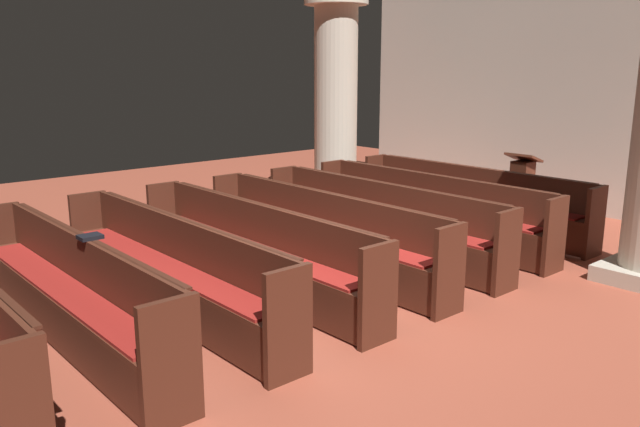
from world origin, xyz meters
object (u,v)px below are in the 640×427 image
at_px(pew_row_4, 251,245).
at_px(pew_row_1, 427,206).
at_px(pew_row_2, 377,217).
at_px(pew_row_0, 470,197).
at_px(pew_row_6, 67,286).
at_px(pew_row_5, 168,263).
at_px(pew_row_3, 319,230).
at_px(lectern, 521,193).
at_px(hymn_book, 90,237).
at_px(pillar_far_side, 336,94).

bearing_deg(pew_row_4, pew_row_1, 90.00).
bearing_deg(pew_row_2, pew_row_0, 90.00).
distance_m(pew_row_0, pew_row_2, 1.97).
xyz_separation_m(pew_row_4, pew_row_6, (0.00, -1.97, 0.00)).
xyz_separation_m(pew_row_4, pew_row_5, (0.00, -0.99, 0.00)).
bearing_deg(pew_row_6, pew_row_3, 90.00).
bearing_deg(pew_row_0, pew_row_4, -90.00).
xyz_separation_m(pew_row_3, pew_row_4, (0.00, -0.99, 0.00)).
height_order(lectern, hymn_book, lectern).
height_order(pew_row_4, pew_row_6, same).
height_order(pew_row_2, lectern, lectern).
bearing_deg(pew_row_6, pew_row_5, 90.00).
bearing_deg(pew_row_5, pew_row_2, 90.00).
distance_m(pew_row_2, pew_row_6, 3.94).
bearing_deg(pew_row_6, pew_row_0, 90.00).
bearing_deg(pew_row_2, pew_row_6, -90.00).
relative_size(pew_row_5, pew_row_6, 1.00).
relative_size(pew_row_1, pillar_far_side, 1.06).
height_order(pew_row_3, hymn_book, hymn_book).
bearing_deg(hymn_book, pew_row_5, 99.42).
relative_size(pew_row_1, pew_row_3, 1.00).
distance_m(pew_row_2, pew_row_4, 1.97).
height_order(pew_row_3, pillar_far_side, pillar_far_side).
distance_m(pew_row_6, hymn_book, 0.50).
bearing_deg(pillar_far_side, pew_row_5, -59.95).
distance_m(pew_row_4, pew_row_6, 1.97).
xyz_separation_m(pew_row_0, hymn_book, (0.13, -5.73, 0.44)).
distance_m(pew_row_3, hymn_book, 2.81).
height_order(pew_row_6, hymn_book, hymn_book).
distance_m(pew_row_4, pillar_far_side, 4.89).
bearing_deg(hymn_book, pew_row_0, 91.32).
bearing_deg(pillar_far_side, pew_row_6, -64.39).
xyz_separation_m(pew_row_1, pillar_far_side, (-2.76, 0.82, 1.42)).
bearing_deg(lectern, pew_row_2, -94.74).
distance_m(pew_row_0, pew_row_3, 2.96).
height_order(pew_row_2, pew_row_5, same).
distance_m(pew_row_1, pillar_far_side, 3.21).
xyz_separation_m(pew_row_1, pew_row_2, (0.00, -0.99, 0.00)).
bearing_deg(pew_row_6, pew_row_2, 90.00).
bearing_deg(pew_row_5, lectern, 87.62).
distance_m(pew_row_3, lectern, 3.96).
height_order(pew_row_1, pillar_far_side, pillar_far_side).
bearing_deg(pew_row_1, hymn_book, -88.40).
distance_m(lectern, hymn_book, 6.74).
bearing_deg(pew_row_3, pew_row_4, -90.00).
height_order(pew_row_4, pew_row_5, same).
relative_size(pew_row_4, pew_row_6, 1.00).
xyz_separation_m(pew_row_4, pillar_far_side, (-2.76, 3.78, 1.42)).
height_order(pew_row_4, hymn_book, hymn_book).
bearing_deg(pew_row_6, pillar_far_side, 115.61).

